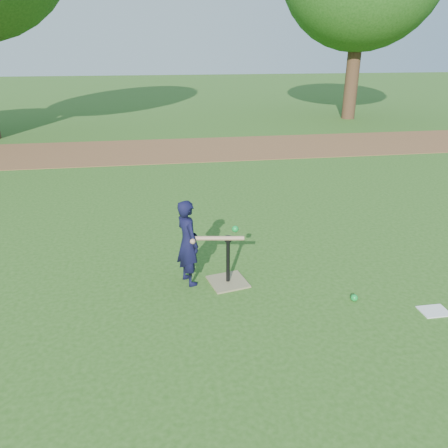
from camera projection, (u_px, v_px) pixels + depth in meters
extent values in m
plane|color=#285116|center=(255.00, 286.00, 5.23)|extent=(80.00, 80.00, 0.00)
cube|color=brown|center=(194.00, 149.00, 12.07)|extent=(24.00, 3.00, 0.01)
imported|color=black|center=(188.00, 243.00, 5.13)|extent=(0.38, 0.45, 1.05)
sphere|color=#0D9030|center=(354.00, 298.00, 4.92)|extent=(0.08, 0.08, 0.08)
cube|color=silver|center=(434.00, 311.00, 4.73)|extent=(0.30, 0.23, 0.01)
cube|color=#857954|center=(228.00, 282.00, 5.31)|extent=(0.51, 0.51, 0.02)
cylinder|color=black|center=(228.00, 261.00, 5.20)|extent=(0.05, 0.05, 0.55)
cylinder|color=black|center=(228.00, 239.00, 5.09)|extent=(0.08, 0.08, 0.06)
cylinder|color=#A37D5F|center=(218.00, 238.00, 5.05)|extent=(0.60, 0.15, 0.05)
sphere|color=#A37D5F|center=(193.00, 241.00, 4.96)|extent=(0.06, 0.06, 0.06)
sphere|color=#0D9030|center=(235.00, 229.00, 5.17)|extent=(0.08, 0.08, 0.08)
cylinder|color=#382316|center=(352.00, 72.00, 16.49)|extent=(0.50, 0.50, 3.42)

